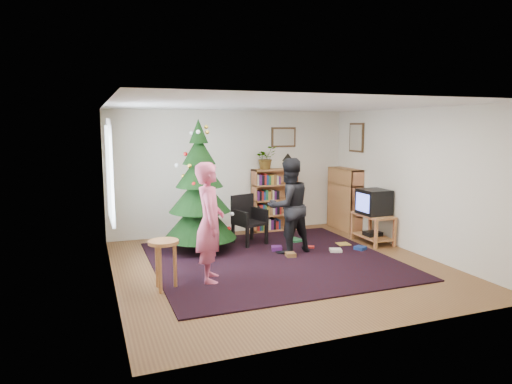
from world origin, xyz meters
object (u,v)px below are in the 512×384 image
object	(u,v)px
christmas_tree	(200,197)
crt_tv	(374,202)
person_standing	(210,222)
bookshelf_back	(274,199)
tv_stand	(373,226)
armchair	(248,218)
bookshelf_right	(345,198)
potted_plant	(266,158)
person_by_chair	(289,206)
stool	(164,252)
picture_back	(284,137)
picture_right	(357,138)
table_lamp	(288,158)

from	to	relation	value
christmas_tree	crt_tv	xyz separation A→B (m)	(3.19, -0.56, -0.18)
christmas_tree	person_standing	bearing A→B (deg)	-98.52
crt_tv	bookshelf_back	bearing A→B (deg)	129.05
bookshelf_back	tv_stand	xyz separation A→B (m)	(1.33, -1.63, -0.34)
tv_stand	crt_tv	distance (m)	0.46
christmas_tree	armchair	world-z (taller)	christmas_tree
bookshelf_right	crt_tv	world-z (taller)	bookshelf_right
bookshelf_back	potted_plant	distance (m)	0.90
christmas_tree	bookshelf_right	distance (m)	3.39
person_by_chair	potted_plant	xyz separation A→B (m)	(0.26, 1.71, 0.71)
christmas_tree	stool	distance (m)	1.95
crt_tv	picture_back	bearing A→B (deg)	121.11
person_by_chair	bookshelf_back	bearing A→B (deg)	-114.09
picture_right	stool	distance (m)	5.06
crt_tv	armchair	size ratio (longest dim) A/B	0.58
table_lamp	crt_tv	bearing A→B (deg)	-57.88
stool	person_by_chair	size ratio (longest dim) A/B	0.41
tv_stand	person_standing	distance (m)	3.61
picture_back	crt_tv	bearing A→B (deg)	-58.89
picture_right	crt_tv	distance (m)	1.59
christmas_tree	person_standing	world-z (taller)	christmas_tree
tv_stand	person_standing	world-z (taller)	person_standing
christmas_tree	person_standing	distance (m)	1.58
picture_right	christmas_tree	size ratio (longest dim) A/B	0.26
bookshelf_back	crt_tv	distance (m)	2.11
person_standing	table_lamp	world-z (taller)	person_standing
person_standing	potted_plant	world-z (taller)	potted_plant
christmas_tree	tv_stand	distance (m)	3.30
tv_stand	stool	xyz separation A→B (m)	(-4.09, -1.12, 0.21)
bookshelf_back	christmas_tree	bearing A→B (deg)	-149.91
picture_right	armchair	world-z (taller)	picture_right
crt_tv	person_by_chair	size ratio (longest dim) A/B	0.32
person_by_chair	bookshelf_right	bearing A→B (deg)	-154.99
bookshelf_right	potted_plant	size ratio (longest dim) A/B	2.72
tv_stand	table_lamp	distance (m)	2.27
bookshelf_right	person_standing	xyz separation A→B (m)	(-3.54, -2.22, 0.19)
picture_back	bookshelf_right	world-z (taller)	picture_back
potted_plant	christmas_tree	bearing A→B (deg)	-147.01
armchair	table_lamp	size ratio (longest dim) A/B	2.84
person_by_chair	tv_stand	bearing A→B (deg)	173.32
picture_back	tv_stand	size ratio (longest dim) A/B	0.66
picture_back	stool	world-z (taller)	picture_back
picture_right	person_standing	xyz separation A→B (m)	(-3.68, -2.05, -1.10)
crt_tv	potted_plant	bearing A→B (deg)	133.04
tv_stand	person_by_chair	world-z (taller)	person_by_chair
armchair	person_by_chair	size ratio (longest dim) A/B	0.55
person_standing	person_by_chair	size ratio (longest dim) A/B	1.03
bookshelf_back	potted_plant	bearing A→B (deg)	180.00
tv_stand	table_lamp	bearing A→B (deg)	122.19
christmas_tree	potted_plant	xyz separation A→B (m)	(1.66, 1.08, 0.58)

